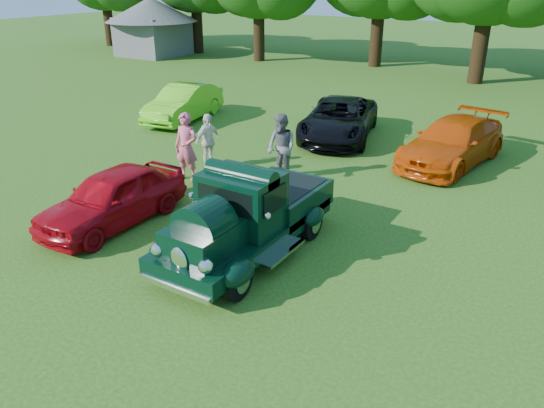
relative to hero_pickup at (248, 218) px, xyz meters
The scene contains 10 objects.
ground 1.01m from the hero_pickup, 101.99° to the right, with size 120.00×120.00×0.00m, color #2B5012.
hero_pickup is the anchor object (origin of this frame).
red_convertible 3.56m from the hero_pickup, behind, with size 1.56×3.88×1.32m, color #A70711.
back_car_lime 11.41m from the hero_pickup, 137.52° to the left, with size 1.47×4.21×1.39m, color #5BCC1B.
back_car_black 8.98m from the hero_pickup, 103.20° to the left, with size 2.29×4.98×1.38m, color black.
back_car_orange 8.33m from the hero_pickup, 75.13° to the left, with size 1.94×4.76×1.38m, color #C34206.
spectator_pink 4.71m from the hero_pickup, 146.14° to the left, with size 0.72×0.47×1.96m, color #DE5B76.
spectator_grey 4.41m from the hero_pickup, 112.06° to the left, with size 0.93×0.72×1.91m, color slate.
spectator_white 5.55m from the hero_pickup, 137.07° to the left, with size 0.98×0.41×1.68m, color silver.
gazebo 30.14m from the hero_pickup, 137.31° to the left, with size 6.40×6.40×3.90m.
Camera 1 is at (5.88, -7.67, 5.55)m, focal length 35.00 mm.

